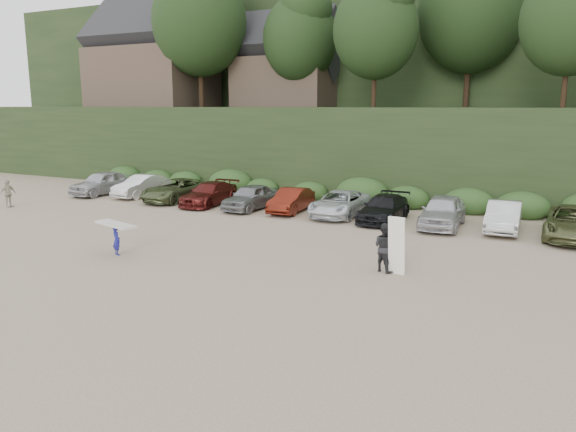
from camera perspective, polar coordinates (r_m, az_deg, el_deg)
The scene contains 6 objects.
ground at distance 22.15m, azimuth -0.82°, elevation -4.92°, with size 120.00×120.00×0.00m, color tan.
hillside_backdrop at distance 55.88m, azimuth 17.25°, elevation 15.92°, with size 90.00×41.50×28.00m.
parked_cars at distance 31.10m, azimuth 6.99°, elevation 1.09°, with size 39.86×5.52×1.64m.
distant_walker at distance 38.33m, azimuth -26.59°, elevation 2.06°, with size 1.00×0.42×1.70m, color #ACAA92.
child_surfer at distance 24.36m, azimuth -17.06°, elevation -1.70°, with size 2.34×1.19×1.35m.
adult_surfer at distance 21.27m, azimuth 9.89°, elevation -3.14°, with size 1.38×1.00×2.19m.
Camera 1 is at (10.05, -18.76, 6.15)m, focal length 35.00 mm.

